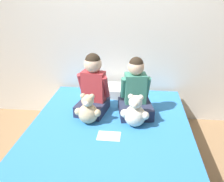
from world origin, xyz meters
TOP-DOWN VIEW (x-y plane):
  - ground_plane at (0.00, 0.00)m, footprint 14.00×14.00m
  - wall_behind_bed at (0.00, 1.07)m, footprint 8.00×0.06m
  - bed at (0.00, 0.00)m, footprint 1.59×2.00m
  - child_on_left at (-0.21, 0.37)m, footprint 0.36×0.41m
  - child_on_right at (0.24, 0.36)m, footprint 0.39×0.42m
  - teddy_bear_held_by_left_child at (-0.22, 0.11)m, footprint 0.26×0.20m
  - teddy_bear_held_by_right_child at (0.24, 0.11)m, footprint 0.28×0.21m
  - pillow_at_headboard at (0.00, 0.81)m, footprint 0.53×0.32m
  - sign_card at (0.01, -0.11)m, footprint 0.21×0.15m

SIDE VIEW (x-z plane):
  - ground_plane at x=0.00m, z-range 0.00..0.00m
  - bed at x=0.00m, z-range 0.00..0.42m
  - sign_card at x=0.01m, z-range 0.42..0.43m
  - pillow_at_headboard at x=0.00m, z-range 0.42..0.53m
  - teddy_bear_held_by_left_child at x=-0.22m, z-range 0.40..0.71m
  - teddy_bear_held_by_right_child at x=0.24m, z-range 0.40..0.73m
  - child_on_right at x=0.24m, z-range 0.36..0.97m
  - child_on_left at x=-0.21m, z-range 0.38..1.03m
  - wall_behind_bed at x=0.00m, z-range 0.00..2.50m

